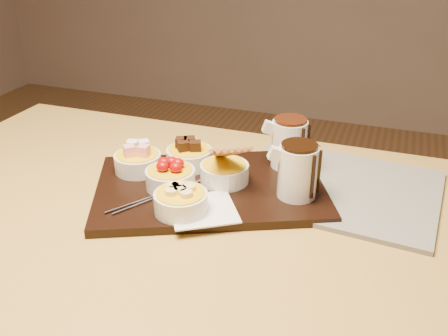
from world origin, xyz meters
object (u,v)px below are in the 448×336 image
(serving_board, at_px, (210,188))
(pitcher_milk_chocolate, at_px, (289,144))
(newspaper, at_px, (337,187))
(bowl_strawberries, at_px, (170,179))
(pitcher_dark_chocolate, at_px, (298,172))
(dining_table, at_px, (161,242))

(serving_board, bearing_deg, pitcher_milk_chocolate, 21.80)
(pitcher_milk_chocolate, bearing_deg, newspaper, -43.68)
(bowl_strawberries, height_order, newspaper, bowl_strawberries)
(pitcher_dark_chocolate, xyz_separation_m, pitcher_milk_chocolate, (-0.05, 0.12, 0.00))
(serving_board, bearing_deg, pitcher_dark_chocolate, -19.98)
(pitcher_dark_chocolate, distance_m, pitcher_milk_chocolate, 0.13)
(pitcher_dark_chocolate, relative_size, pitcher_milk_chocolate, 1.00)
(newspaper, bearing_deg, pitcher_milk_chocolate, 166.44)
(serving_board, relative_size, bowl_strawberries, 4.60)
(serving_board, xyz_separation_m, newspaper, (0.24, 0.10, -0.00))
(bowl_strawberries, distance_m, newspaper, 0.34)
(dining_table, relative_size, newspaper, 2.99)
(dining_table, distance_m, pitcher_milk_chocolate, 0.34)
(pitcher_dark_chocolate, height_order, pitcher_milk_chocolate, same)
(dining_table, distance_m, pitcher_dark_chocolate, 0.32)
(newspaper, bearing_deg, bowl_strawberries, -151.23)
(dining_table, height_order, bowl_strawberries, bowl_strawberries)
(dining_table, xyz_separation_m, serving_board, (0.08, 0.07, 0.11))
(newspaper, bearing_deg, dining_table, -147.34)
(pitcher_dark_chocolate, distance_m, newspaper, 0.13)
(dining_table, bearing_deg, pitcher_dark_chocolate, 18.25)
(dining_table, relative_size, serving_board, 2.61)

